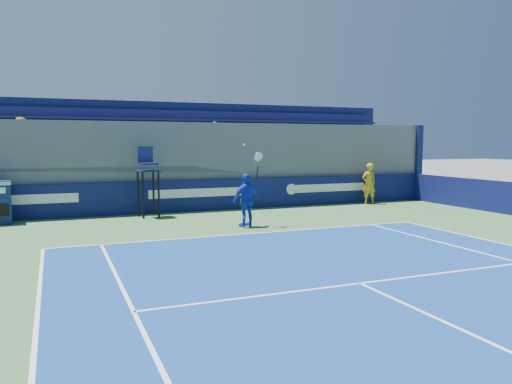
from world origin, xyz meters
name	(u,v)px	position (x,y,z in m)	size (l,w,h in m)	color
ball_person	(369,184)	(7.22, 16.51, 0.88)	(0.63, 0.42, 1.74)	gold
back_hoarding	(201,196)	(0.00, 17.10, 0.60)	(20.40, 0.21, 1.20)	#0C1247
umpire_chair	(148,174)	(-2.14, 16.26, 1.53)	(0.79, 0.79, 2.48)	black
tennis_player	(247,200)	(0.32, 13.05, 0.85)	(1.04, 0.63, 2.57)	#1534AE
stadium_seating	(187,161)	(-0.01, 19.15, 1.83)	(21.00, 4.05, 4.40)	#57575C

